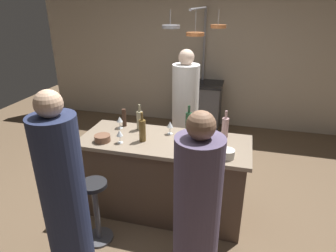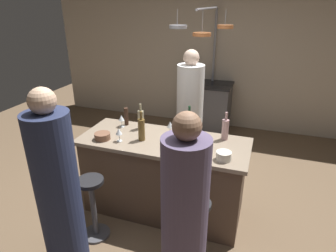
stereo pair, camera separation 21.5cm
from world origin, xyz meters
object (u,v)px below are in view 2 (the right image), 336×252
object	(u,v)px
guest_left	(59,194)
mixing_bowl_ceramic	(224,156)
stove_range	(208,107)
wine_glass_near_right_guest	(170,125)
wine_bottle_white	(141,119)
mixing_bowl_steel	(183,143)
bar_stool_right	(195,230)
wine_glass_by_chef	(119,132)
pepper_mill	(126,116)
wine_bottle_rose	(225,129)
wine_bottle_green	(189,123)
bar_stool_left	(93,205)
wine_bottle_amber	(141,129)
mixing_bowl_wooden	(102,136)
guest_right	(184,223)
wine_glass_near_left_guest	(121,118)
chef	(189,117)

from	to	relation	value
guest_left	mixing_bowl_ceramic	distance (m)	1.47
stove_range	wine_glass_near_right_guest	xyz separation A→B (m)	(0.02, -2.28, 0.56)
wine_bottle_white	mixing_bowl_steel	xyz separation A→B (m)	(0.58, -0.26, -0.08)
bar_stool_right	wine_glass_by_chef	world-z (taller)	wine_glass_by_chef
stove_range	pepper_mill	distance (m)	2.34
wine_glass_by_chef	mixing_bowl_steel	bearing A→B (deg)	10.46
wine_bottle_rose	pepper_mill	bearing A→B (deg)	179.16
wine_glass_near_right_guest	mixing_bowl_ceramic	bearing A→B (deg)	-30.28
guest_left	wine_bottle_green	distance (m)	1.50
bar_stool_left	guest_left	distance (m)	0.57
mixing_bowl_ceramic	wine_bottle_amber	bearing A→B (deg)	171.00
guest_left	wine_bottle_white	distance (m)	1.26
bar_stool_left	mixing_bowl_wooden	world-z (taller)	mixing_bowl_wooden
guest_left	guest_right	world-z (taller)	guest_left
wine_glass_near_right_guest	mixing_bowl_steel	xyz separation A→B (m)	(0.22, -0.22, -0.07)
wine_glass_near_left_guest	wine_glass_near_right_guest	distance (m)	0.60
wine_glass_near_left_guest	mixing_bowl_wooden	bearing A→B (deg)	-96.69
wine_bottle_rose	wine_glass_near_right_guest	world-z (taller)	wine_bottle_rose
pepper_mill	wine_bottle_amber	distance (m)	0.46
pepper_mill	wine_bottle_amber	bearing A→B (deg)	-43.52
mixing_bowl_steel	bar_stool_left	bearing A→B (deg)	-143.51
bar_stool_right	mixing_bowl_ceramic	xyz separation A→B (m)	(0.15, 0.41, 0.57)
bar_stool_right	guest_right	world-z (taller)	guest_right
guest_right	wine_bottle_rose	size ratio (longest dim) A/B	5.33
bar_stool_left	guest_right	xyz separation A→B (m)	(1.04, -0.35, 0.38)
guest_left	mixing_bowl_ceramic	world-z (taller)	guest_left
guest_right	mixing_bowl_steel	world-z (taller)	guest_right
bar_stool_right	pepper_mill	size ratio (longest dim) A/B	3.24
wine_bottle_green	mixing_bowl_ceramic	world-z (taller)	wine_bottle_green
wine_bottle_amber	mixing_bowl_ceramic	size ratio (longest dim) A/B	2.25
guest_left	wine_bottle_rose	world-z (taller)	guest_left
bar_stool_left	wine_bottle_green	world-z (taller)	wine_bottle_green
bar_stool_right	wine_glass_by_chef	size ratio (longest dim) A/B	4.66
wine_bottle_rose	bar_stool_left	bearing A→B (deg)	-143.13
wine_bottle_rose	bar_stool_right	bearing A→B (deg)	-95.89
wine_bottle_green	mixing_bowl_steel	xyz separation A→B (m)	(0.03, -0.31, -0.09)
bar_stool_left	wine_bottle_amber	world-z (taller)	wine_bottle_amber
mixing_bowl_wooden	mixing_bowl_ceramic	distance (m)	1.29
wine_bottle_amber	wine_bottle_white	world-z (taller)	wine_bottle_amber
bar_stool_right	chef	bearing A→B (deg)	107.17
wine_bottle_amber	mixing_bowl_steel	world-z (taller)	wine_bottle_amber
wine_bottle_amber	stove_range	bearing A→B (deg)	85.10
chef	wine_glass_near_right_guest	world-z (taller)	chef
wine_bottle_amber	wine_bottle_rose	xyz separation A→B (m)	(0.82, 0.30, -0.01)
stove_range	wine_bottle_amber	size ratio (longest dim) A/B	2.80
bar_stool_left	wine_glass_by_chef	bearing A→B (deg)	77.04
chef	wine_bottle_rose	world-z (taller)	chef
wine_bottle_white	guest_left	bearing A→B (deg)	-99.98
guest_left	guest_right	size ratio (longest dim) A/B	1.04
bar_stool_right	wine_glass_by_chef	bearing A→B (deg)	154.94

